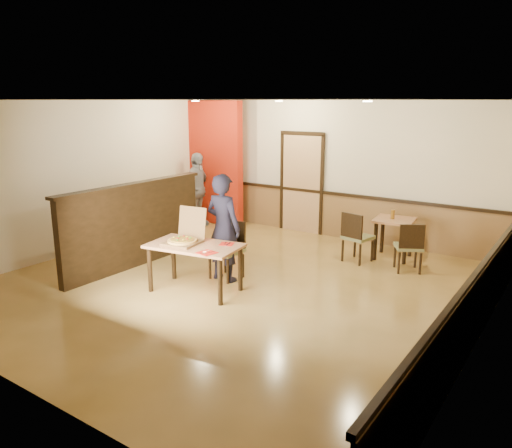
{
  "coord_description": "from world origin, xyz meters",
  "views": [
    {
      "loc": [
        4.4,
        -5.84,
        2.79
      ],
      "look_at": [
        0.39,
        0.0,
        1.03
      ],
      "focal_mm": 35.0,
      "sensor_mm": 36.0,
      "label": 1
    }
  ],
  "objects_px": {
    "side_table": "(394,228)",
    "pizza_box": "(184,239)",
    "main_table": "(195,251)",
    "diner": "(223,228)",
    "diner_chair": "(229,247)",
    "condiment": "(393,214)",
    "side_chair_right": "(409,245)",
    "side_chair_left": "(356,235)",
    "passerby": "(197,190)"
  },
  "relations": [
    {
      "from": "diner",
      "to": "diner_chair",
      "type": "bearing_deg",
      "value": -85.58
    },
    {
      "from": "side_table",
      "to": "diner",
      "type": "bearing_deg",
      "value": -124.73
    },
    {
      "from": "main_table",
      "to": "condiment",
      "type": "distance_m",
      "value": 3.74
    },
    {
      "from": "diner",
      "to": "passerby",
      "type": "height_order",
      "value": "diner"
    },
    {
      "from": "main_table",
      "to": "side_chair_left",
      "type": "height_order",
      "value": "side_chair_left"
    },
    {
      "from": "main_table",
      "to": "side_table",
      "type": "bearing_deg",
      "value": 50.94
    },
    {
      "from": "pizza_box",
      "to": "condiment",
      "type": "relative_size",
      "value": 3.77
    },
    {
      "from": "main_table",
      "to": "diner_chair",
      "type": "distance_m",
      "value": 0.79
    },
    {
      "from": "side_chair_left",
      "to": "side_chair_right",
      "type": "xyz_separation_m",
      "value": [
        0.95,
        0.01,
        -0.03
      ]
    },
    {
      "from": "side_chair_left",
      "to": "diner_chair",
      "type": "bearing_deg",
      "value": 65.4
    },
    {
      "from": "diner_chair",
      "to": "diner",
      "type": "bearing_deg",
      "value": -83.26
    },
    {
      "from": "diner",
      "to": "condiment",
      "type": "height_order",
      "value": "diner"
    },
    {
      "from": "main_table",
      "to": "side_chair_left",
      "type": "bearing_deg",
      "value": 52.75
    },
    {
      "from": "diner_chair",
      "to": "side_chair_left",
      "type": "height_order",
      "value": "diner_chair"
    },
    {
      "from": "main_table",
      "to": "diner",
      "type": "height_order",
      "value": "diner"
    },
    {
      "from": "side_chair_right",
      "to": "passerby",
      "type": "height_order",
      "value": "passerby"
    },
    {
      "from": "diner_chair",
      "to": "passerby",
      "type": "xyz_separation_m",
      "value": [
        -2.66,
        2.29,
        0.33
      ]
    },
    {
      "from": "pizza_box",
      "to": "passerby",
      "type": "bearing_deg",
      "value": 120.16
    },
    {
      "from": "side_table",
      "to": "main_table",
      "type": "bearing_deg",
      "value": -119.9
    },
    {
      "from": "side_chair_right",
      "to": "side_table",
      "type": "height_order",
      "value": "side_chair_right"
    },
    {
      "from": "diner",
      "to": "pizza_box",
      "type": "xyz_separation_m",
      "value": [
        -0.23,
        -0.66,
        -0.06
      ]
    },
    {
      "from": "side_table",
      "to": "pizza_box",
      "type": "bearing_deg",
      "value": -121.97
    },
    {
      "from": "pizza_box",
      "to": "condiment",
      "type": "distance_m",
      "value": 3.85
    },
    {
      "from": "diner",
      "to": "side_chair_right",
      "type": "bearing_deg",
      "value": -137.67
    },
    {
      "from": "diner_chair",
      "to": "passerby",
      "type": "bearing_deg",
      "value": 142.56
    },
    {
      "from": "side_chair_left",
      "to": "pizza_box",
      "type": "bearing_deg",
      "value": 70.91
    },
    {
      "from": "side_chair_right",
      "to": "diner",
      "type": "relative_size",
      "value": 0.5
    },
    {
      "from": "main_table",
      "to": "side_table",
      "type": "height_order",
      "value": "same"
    },
    {
      "from": "main_table",
      "to": "side_table",
      "type": "relative_size",
      "value": 1.93
    },
    {
      "from": "passerby",
      "to": "pizza_box",
      "type": "distance_m",
      "value": 3.95
    },
    {
      "from": "condiment",
      "to": "side_table",
      "type": "bearing_deg",
      "value": 12.27
    },
    {
      "from": "side_chair_left",
      "to": "side_chair_right",
      "type": "bearing_deg",
      "value": -167.69
    },
    {
      "from": "side_chair_left",
      "to": "passerby",
      "type": "height_order",
      "value": "passerby"
    },
    {
      "from": "side_table",
      "to": "pizza_box",
      "type": "distance_m",
      "value": 3.88
    },
    {
      "from": "main_table",
      "to": "pizza_box",
      "type": "height_order",
      "value": "pizza_box"
    },
    {
      "from": "diner_chair",
      "to": "condiment",
      "type": "distance_m",
      "value": 3.07
    },
    {
      "from": "diner_chair",
      "to": "pizza_box",
      "type": "xyz_separation_m",
      "value": [
        -0.22,
        -0.8,
        0.29
      ]
    },
    {
      "from": "side_chair_right",
      "to": "pizza_box",
      "type": "relative_size",
      "value": 1.37
    },
    {
      "from": "side_chair_left",
      "to": "diner",
      "type": "height_order",
      "value": "diner"
    },
    {
      "from": "main_table",
      "to": "side_table",
      "type": "xyz_separation_m",
      "value": [
        1.88,
        3.26,
        -0.07
      ]
    },
    {
      "from": "main_table",
      "to": "diner",
      "type": "distance_m",
      "value": 0.67
    },
    {
      "from": "side_chair_left",
      "to": "pizza_box",
      "type": "height_order",
      "value": "pizza_box"
    },
    {
      "from": "diner",
      "to": "side_table",
      "type": "bearing_deg",
      "value": -123.72
    },
    {
      "from": "side_table",
      "to": "condiment",
      "type": "bearing_deg",
      "value": -167.73
    },
    {
      "from": "passerby",
      "to": "condiment",
      "type": "relative_size",
      "value": 10.1
    },
    {
      "from": "pizza_box",
      "to": "side_chair_left",
      "type": "bearing_deg",
      "value": 51.18
    },
    {
      "from": "side_table",
      "to": "diner",
      "type": "distance_m",
      "value": 3.22
    },
    {
      "from": "main_table",
      "to": "pizza_box",
      "type": "relative_size",
      "value": 2.35
    },
    {
      "from": "side_chair_right",
      "to": "condiment",
      "type": "xyz_separation_m",
      "value": [
        -0.52,
        0.6,
        0.35
      ]
    },
    {
      "from": "diner_chair",
      "to": "pizza_box",
      "type": "relative_size",
      "value": 1.48
    }
  ]
}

